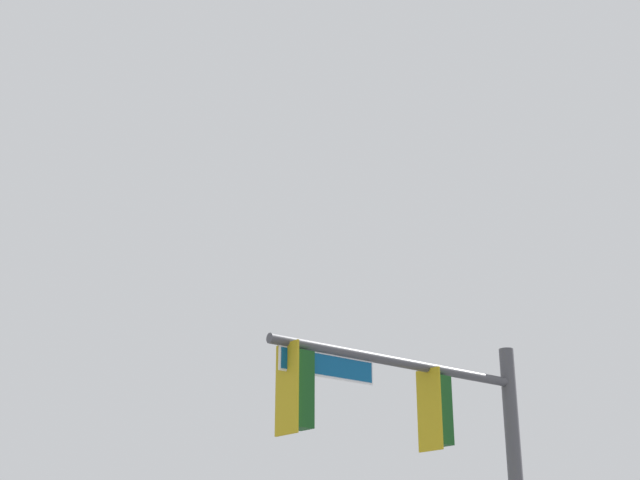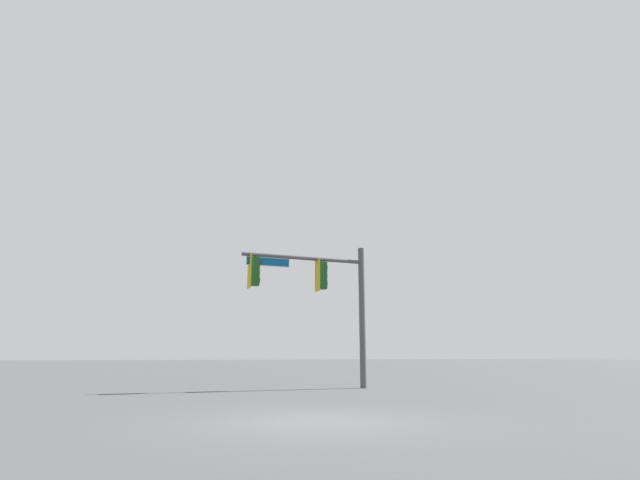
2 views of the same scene
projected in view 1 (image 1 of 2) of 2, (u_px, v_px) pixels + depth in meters
name	position (u px, v px, depth m)	size (l,w,h in m)	color
signal_pole_near	(442.00, 448.00, 14.07)	(5.21, 0.80, 5.70)	#47474C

